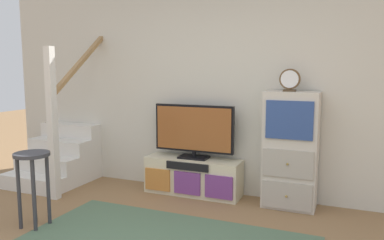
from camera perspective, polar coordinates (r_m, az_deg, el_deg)
The scene contains 7 objects.
back_wall at distance 4.75m, azimuth 4.76°, elevation 5.27°, with size 6.40×0.12×2.70m, color beige.
media_console at distance 4.78m, azimuth 0.15°, elevation -8.38°, with size 1.19×0.38×0.45m.
television at distance 4.68m, azimuth 0.27°, elevation -1.51°, with size 1.01×0.22×0.66m.
side_cabinet at distance 4.39m, azimuth 14.43°, elevation -4.39°, with size 0.58×0.38×1.30m.
desk_clock at distance 4.29m, azimuth 14.35°, elevation 5.76°, with size 0.22×0.08×0.25m.
staircase at distance 5.76m, azimuth -17.94°, elevation -4.49°, with size 1.00×1.36×2.20m.
bar_stool_near at distance 4.05m, azimuth -22.61°, elevation -7.19°, with size 0.34×0.34×0.74m.
Camera 1 is at (1.46, -2.05, 1.55)m, focal length 35.87 mm.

